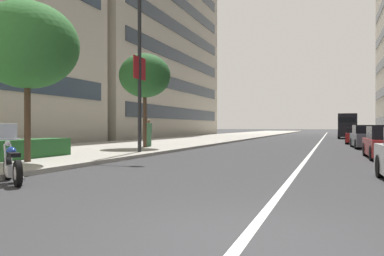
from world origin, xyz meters
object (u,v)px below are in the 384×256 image
at_px(car_far_down_avenue, 368,137).
at_px(street_lamp_with_banners, 145,51).
at_px(car_lead_in_lane, 358,136).
at_px(delivery_van_ahead, 347,125).
at_px(pedestrian_on_plaza, 148,133).
at_px(motorcycle_under_tarp, 12,165).
at_px(street_tree_by_lamp_post, 145,76).
at_px(street_tree_mid_sidewalk, 27,45).

relative_size(car_far_down_avenue, street_lamp_with_banners, 0.54).
distance_m(car_lead_in_lane, delivery_van_ahead, 14.85).
relative_size(delivery_van_ahead, pedestrian_on_plaza, 3.47).
height_order(car_far_down_avenue, pedestrian_on_plaza, pedestrian_on_plaza).
bearing_deg(car_lead_in_lane, motorcycle_under_tarp, 163.41).
relative_size(car_far_down_avenue, street_tree_by_lamp_post, 0.80).
bearing_deg(street_tree_mid_sidewalk, street_lamp_with_banners, -13.78).
bearing_deg(car_far_down_avenue, street_tree_by_lamp_post, 114.23).
height_order(car_far_down_avenue, car_lead_in_lane, car_far_down_avenue).
xyz_separation_m(street_lamp_with_banners, pedestrian_on_plaza, (4.75, 2.12, -4.07)).
bearing_deg(street_tree_by_lamp_post, motorcycle_under_tarp, -167.15).
xyz_separation_m(motorcycle_under_tarp, street_tree_by_lamp_post, (13.47, 3.07, 3.97)).
distance_m(motorcycle_under_tarp, delivery_van_ahead, 42.69).
bearing_deg(street_lamp_with_banners, motorcycle_under_tarp, -173.16).
distance_m(car_far_down_avenue, street_tree_mid_sidewalk, 20.84).
xyz_separation_m(street_tree_by_lamp_post, pedestrian_on_plaza, (0.86, 0.19, -3.41)).
distance_m(street_lamp_with_banners, pedestrian_on_plaza, 6.60).
distance_m(motorcycle_under_tarp, car_far_down_avenue, 22.10).
bearing_deg(street_tree_mid_sidewalk, delivery_van_ahead, -17.12).
relative_size(car_far_down_avenue, pedestrian_on_plaza, 2.67).
height_order(car_far_down_avenue, delivery_van_ahead, delivery_van_ahead).
bearing_deg(car_far_down_avenue, car_lead_in_lane, -1.53).
relative_size(street_lamp_with_banners, street_tree_mid_sidewalk, 1.49).
distance_m(motorcycle_under_tarp, car_lead_in_lane, 28.48).
distance_m(car_lead_in_lane, pedestrian_on_plaza, 17.86).
bearing_deg(car_lead_in_lane, pedestrian_on_plaza, 137.38).
height_order(street_tree_mid_sidewalk, pedestrian_on_plaza, street_tree_mid_sidewalk).
bearing_deg(motorcycle_under_tarp, street_lamp_with_banners, -46.21).
bearing_deg(car_lead_in_lane, street_tree_mid_sidewalk, 155.47).
distance_m(motorcycle_under_tarp, street_tree_mid_sidewalk, 5.77).
height_order(motorcycle_under_tarp, street_tree_mid_sidewalk, street_tree_mid_sidewalk).
distance_m(car_lead_in_lane, street_tree_by_lamp_post, 18.73).
bearing_deg(car_lead_in_lane, car_far_down_avenue, -176.02).
bearing_deg(pedestrian_on_plaza, street_tree_mid_sidewalk, -1.98).
bearing_deg(street_lamp_with_banners, street_tree_mid_sidewalk, 166.22).
bearing_deg(street_tree_mid_sidewalk, car_far_down_avenue, -36.63).
relative_size(delivery_van_ahead, street_tree_by_lamp_post, 1.04).
relative_size(car_far_down_avenue, delivery_van_ahead, 0.77).
distance_m(motorcycle_under_tarp, street_tree_by_lamp_post, 14.38).
height_order(delivery_van_ahead, street_tree_mid_sidewalk, street_tree_mid_sidewalk).
distance_m(delivery_van_ahead, street_tree_by_lamp_post, 30.87).
relative_size(car_lead_in_lane, delivery_van_ahead, 0.75).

